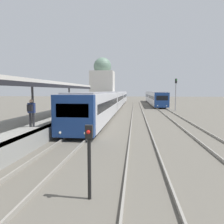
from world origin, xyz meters
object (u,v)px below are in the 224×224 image
(train_near, at_px, (114,99))
(signal_post_near, at_px, (89,154))
(person_on_platform, at_px, (31,111))
(train_far, at_px, (154,97))
(signal_mast_far, at_px, (176,91))

(train_near, bearing_deg, signal_post_near, -85.73)
(person_on_platform, distance_m, train_far, 41.46)
(train_far, bearing_deg, train_near, -119.49)
(person_on_platform, bearing_deg, signal_mast_far, 60.39)
(train_far, relative_size, signal_post_near, 14.63)
(train_near, xyz_separation_m, signal_mast_far, (9.84, -3.89, 1.45))
(person_on_platform, distance_m, signal_post_near, 8.25)
(train_far, bearing_deg, person_on_platform, -104.92)
(train_near, height_order, signal_post_near, train_near)
(person_on_platform, relative_size, train_far, 0.05)
(signal_post_near, relative_size, signal_mast_far, 0.43)
(train_near, relative_size, signal_mast_far, 10.46)
(train_far, bearing_deg, signal_post_near, -97.04)
(person_on_platform, relative_size, signal_mast_far, 0.34)
(signal_mast_far, bearing_deg, train_far, 95.22)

